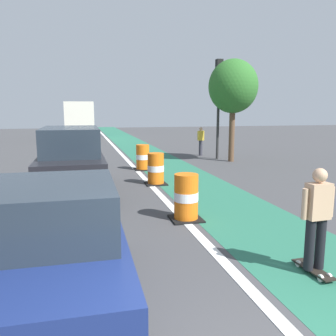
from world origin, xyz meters
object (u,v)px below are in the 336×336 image
parked_sedan_nearest (49,248)px  street_tree_sidewalk (233,87)px  parked_suv_second (72,161)px  traffic_barrel_front (186,198)px  traffic_barrel_back (143,158)px  delivery_truck_down_block (81,118)px  pedestrian_crossing (201,140)px  skateboarder_on_lane (317,218)px  traffic_light_corner (219,91)px  traffic_barrel_mid (156,169)px

parked_sedan_nearest → street_tree_sidewalk: street_tree_sidewalk is taller
parked_sedan_nearest → parked_suv_second: 6.45m
traffic_barrel_front → traffic_barrel_back: size_ratio=1.00×
delivery_truck_down_block → pedestrian_crossing: (6.49, -13.76, -0.98)m
skateboarder_on_lane → parked_suv_second: bearing=120.5°
parked_sedan_nearest → traffic_light_corner: size_ratio=0.81×
pedestrian_crossing → street_tree_sidewalk: (0.72, -2.57, 2.80)m
parked_suv_second → street_tree_sidewalk: size_ratio=0.92×
skateboarder_on_lane → pedestrian_crossing: (3.11, 14.20, -0.05)m
traffic_barrel_front → traffic_barrel_back: bearing=88.2°
pedestrian_crossing → street_tree_sidewalk: street_tree_sidewalk is taller
parked_sedan_nearest → street_tree_sidewalk: 14.29m
skateboarder_on_lane → pedestrian_crossing: skateboarder_on_lane is taller
skateboarder_on_lane → traffic_barrel_back: (-0.93, 10.21, -0.38)m
parked_suv_second → traffic_barrel_back: size_ratio=4.22×
parked_sedan_nearest → street_tree_sidewalk: size_ratio=0.83×
traffic_barrel_mid → street_tree_sidewalk: (4.83, 4.46, 3.14)m
delivery_truck_down_block → street_tree_sidewalk: (7.21, -16.32, 1.82)m
traffic_barrel_mid → traffic_barrel_back: size_ratio=1.00×
delivery_truck_down_block → skateboarder_on_lane: bearing=-83.1°
parked_sedan_nearest → street_tree_sidewalk: bearing=56.4°
delivery_truck_down_block → traffic_light_corner: 16.86m
skateboarder_on_lane → traffic_barrel_mid: 7.25m
delivery_truck_down_block → pedestrian_crossing: 15.25m
parked_sedan_nearest → traffic_light_corner: traffic_light_corner is taller
traffic_barrel_front → parked_suv_second: bearing=128.6°
parked_suv_second → traffic_light_corner: size_ratio=0.90×
skateboarder_on_lane → street_tree_sidewalk: bearing=71.8°
traffic_barrel_back → street_tree_sidewalk: (4.75, 1.42, 3.14)m
traffic_barrel_mid → delivery_truck_down_block: size_ratio=0.14×
parked_sedan_nearest → delivery_truck_down_block: (0.54, 27.99, 1.01)m
parked_suv_second → traffic_light_corner: (7.28, 6.25, 2.47)m
traffic_barrel_mid → delivery_truck_down_block: 20.96m
parked_sedan_nearest → parked_suv_second: (0.14, 6.44, 0.20)m
street_tree_sidewalk → parked_sedan_nearest: bearing=-123.6°
skateboarder_on_lane → traffic_light_corner: size_ratio=0.33×
traffic_barrel_mid → pedestrian_crossing: bearing=59.7°
traffic_barrel_mid → traffic_barrel_back: (0.08, 3.04, 0.00)m
skateboarder_on_lane → traffic_light_corner: bearing=74.5°
skateboarder_on_lane → traffic_barrel_front: skateboarder_on_lane is taller
pedestrian_crossing → street_tree_sidewalk: 3.87m
skateboarder_on_lane → delivery_truck_down_block: delivery_truck_down_block is taller
skateboarder_on_lane → traffic_light_corner: traffic_light_corner is taller
skateboarder_on_lane → traffic_light_corner: 13.38m
traffic_barrel_back → delivery_truck_down_block: bearing=97.9°
delivery_truck_down_block → street_tree_sidewalk: 17.94m
parked_suv_second → traffic_barrel_front: size_ratio=4.22×
parked_sedan_nearest → traffic_light_corner: 14.94m
traffic_barrel_back → traffic_light_corner: traffic_light_corner is taller
traffic_barrel_mid → pedestrian_crossing: (4.11, 7.02, 0.33)m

